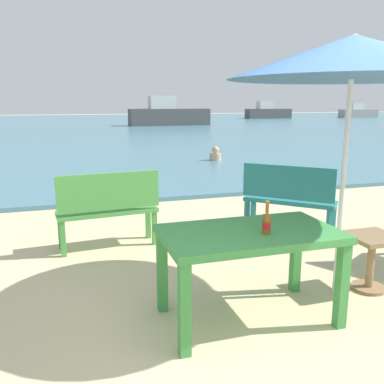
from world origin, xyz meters
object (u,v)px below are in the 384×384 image
object	(u,v)px
boat_cargo_ship	(168,115)
boat_ferry	(268,112)
bench_teal_center	(289,195)
patio_umbrella	(353,57)
boat_fishing_trawler	(358,112)
picnic_table_green	(250,244)
bench_green_left	(108,205)
beer_bottle_amber	(267,222)
side_table_wood	(371,254)
swimmer_person	(215,155)

from	to	relation	value
boat_cargo_ship	boat_ferry	world-z (taller)	boat_cargo_ship
bench_teal_center	boat_ferry	bearing A→B (deg)	63.06
patio_umbrella	boat_fishing_trawler	xyz separation A→B (m)	(28.21, 35.06, -1.48)
bench_teal_center	boat_fishing_trawler	xyz separation A→B (m)	(27.73, 33.35, 0.10)
picnic_table_green	bench_green_left	size ratio (longest dim) A/B	1.14
picnic_table_green	boat_ferry	bearing A→B (deg)	62.45
beer_bottle_amber	side_table_wood	bearing A→B (deg)	12.28
bench_green_left	boat_fishing_trawler	xyz separation A→B (m)	(30.08, 33.20, 0.10)
boat_ferry	patio_umbrella	bearing A→B (deg)	-116.44
side_table_wood	boat_fishing_trawler	distance (m)	44.79
beer_bottle_amber	picnic_table_green	bearing A→B (deg)	124.83
beer_bottle_amber	side_table_wood	distance (m)	1.38
bench_teal_center	bench_green_left	world-z (taller)	same
boat_ferry	boat_cargo_ship	bearing A→B (deg)	-143.87
side_table_wood	swimmer_person	size ratio (longest dim) A/B	1.32
patio_umbrella	swimmer_person	bearing A→B (deg)	77.24
boat_ferry	bench_teal_center	bearing A→B (deg)	-116.94
boat_ferry	side_table_wood	bearing A→B (deg)	-115.96
side_table_wood	boat_cargo_ship	xyz separation A→B (m)	(4.65, 26.58, 0.48)
bench_teal_center	swimmer_person	size ratio (longest dim) A/B	2.72
side_table_wood	boat_fishing_trawler	size ratio (longest dim) A/B	0.13
bench_teal_center	swimmer_person	bearing A→B (deg)	77.97
patio_umbrella	swimmer_person	size ratio (longest dim) A/B	5.61
patio_umbrella	side_table_wood	world-z (taller)	patio_umbrella
bench_green_left	bench_teal_center	bearing A→B (deg)	-3.72
beer_bottle_amber	swimmer_person	bearing A→B (deg)	72.10
boat_fishing_trawler	boat_cargo_ship	bearing A→B (deg)	-159.87
bench_green_left	picnic_table_green	bearing A→B (deg)	-66.05
swimmer_person	side_table_wood	bearing A→B (deg)	-100.31
boat_fishing_trawler	bench_teal_center	bearing A→B (deg)	-129.74
patio_umbrella	bench_green_left	xyz separation A→B (m)	(-1.88, 1.85, -1.58)
bench_green_left	boat_fishing_trawler	size ratio (longest dim) A/B	0.29
bench_green_left	boat_cargo_ship	distance (m)	25.64
side_table_wood	boat_fishing_trawler	world-z (taller)	boat_fishing_trawler
picnic_table_green	boat_ferry	size ratio (longest dim) A/B	0.30
beer_bottle_amber	bench_teal_center	bearing A→B (deg)	55.62
picnic_table_green	swimmer_person	bearing A→B (deg)	71.36
beer_bottle_amber	boat_fishing_trawler	bearing A→B (deg)	50.54
side_table_wood	bench_teal_center	bearing A→B (deg)	86.35
side_table_wood	swimmer_person	bearing A→B (deg)	79.69
boat_cargo_ship	swimmer_person	bearing A→B (deg)	-99.74
beer_bottle_amber	boat_fishing_trawler	distance (m)	45.79
swimmer_person	boat_ferry	xyz separation A→B (m)	(16.00, 27.69, 0.46)
patio_umbrella	boat_cargo_ship	xyz separation A→B (m)	(5.01, 26.55, -1.28)
side_table_wood	patio_umbrella	bearing A→B (deg)	176.51
beer_bottle_amber	side_table_wood	world-z (taller)	beer_bottle_amber
beer_bottle_amber	bench_green_left	world-z (taller)	beer_bottle_amber
swimmer_person	patio_umbrella	bearing A→B (deg)	-102.76
bench_teal_center	boat_fishing_trawler	distance (m)	43.38
bench_green_left	boat_ferry	bearing A→B (deg)	59.91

